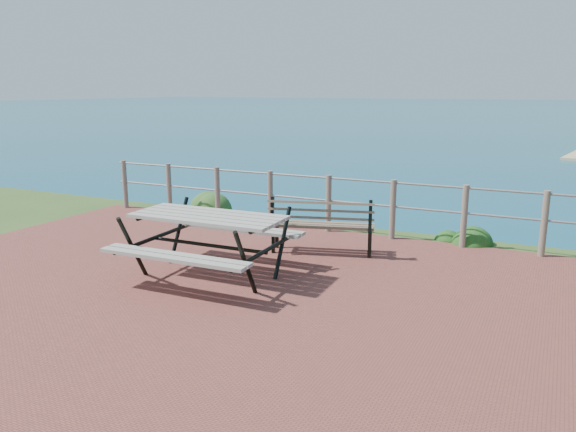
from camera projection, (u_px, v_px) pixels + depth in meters
name	position (u px, v px, depth m)	size (l,w,h in m)	color
ground	(227.00, 293.00, 6.98)	(10.00, 7.00, 0.12)	brown
ocean	(555.00, 96.00, 182.22)	(1200.00, 1200.00, 0.00)	#14707C
safety_railing	(328.00, 200.00, 9.79)	(9.40, 0.10, 1.00)	#6B5B4C
picnic_table	(209.00, 239.00, 7.41)	(2.03, 1.74, 0.85)	gray
park_bench	(322.00, 216.00, 8.50)	(1.62, 0.81, 0.89)	brown
shrub_lip_west	(208.00, 213.00, 11.44)	(0.85, 0.85, 0.62)	#2E5620
shrub_lip_east	(460.00, 242.00, 9.30)	(0.67, 0.67, 0.38)	#133E13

